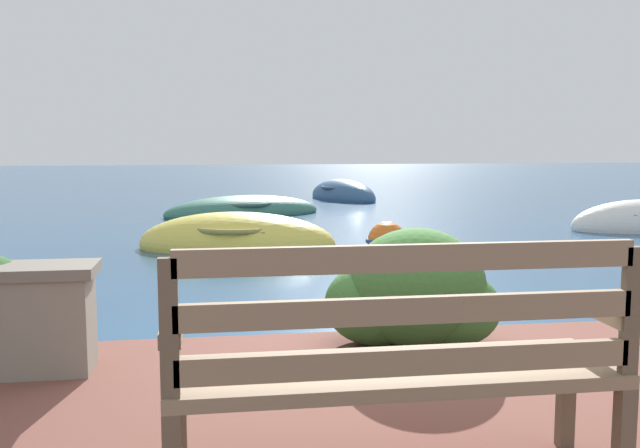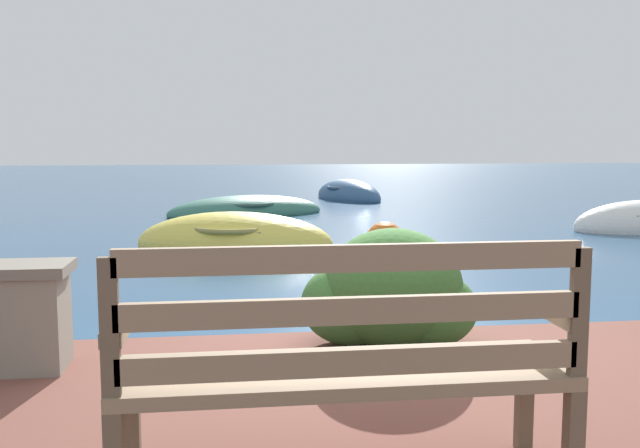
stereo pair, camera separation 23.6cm
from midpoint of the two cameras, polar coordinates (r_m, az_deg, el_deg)
The scene contains 7 objects.
ground_plane at distance 4.91m, azimuth 5.37°, elevation -10.90°, with size 80.00×80.00×0.00m.
park_bench at distance 2.58m, azimuth 4.79°, elevation -10.85°, with size 1.64×0.48×0.93m.
hedge_clump_left at distance 4.43m, azimuth 7.15°, elevation -5.68°, with size 1.08×0.78×0.73m.
rowboat_nearest at distance 9.87m, azimuth -6.17°, elevation -1.54°, with size 2.95×1.89×0.89m.
rowboat_far at distance 14.36m, azimuth -5.45°, elevation 0.97°, with size 3.47×2.22×0.69m.
rowboat_outer at distance 18.02m, azimuth 2.66°, elevation 2.20°, with size 1.89×2.84×0.89m.
mooring_buoy at distance 9.93m, azimuth 5.88°, elevation -1.37°, with size 0.60×0.60×0.54m.
Camera 2 is at (-0.93, -4.58, 1.48)m, focal length 40.00 mm.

